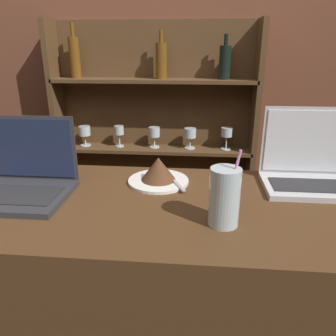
# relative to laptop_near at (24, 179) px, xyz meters

# --- Properties ---
(bar_counter) EXTENTS (2.10, 0.60, 1.05)m
(bar_counter) POSITION_rel_laptop_near_xyz_m (0.25, -0.02, -0.57)
(bar_counter) COLOR #4C3019
(bar_counter) RESTS_ON ground_plane
(back_wall) EXTENTS (7.00, 0.06, 2.70)m
(back_wall) POSITION_rel_laptop_near_xyz_m (0.25, 1.12, 0.25)
(back_wall) COLOR brown
(back_wall) RESTS_ON ground_plane
(back_shelf) EXTENTS (1.20, 0.18, 1.64)m
(back_shelf) POSITION_rel_laptop_near_xyz_m (0.29, 1.04, -0.24)
(back_shelf) COLOR brown
(back_shelf) RESTS_ON ground_plane
(laptop_near) EXTENTS (0.29, 0.25, 0.24)m
(laptop_near) POSITION_rel_laptop_near_xyz_m (0.00, 0.00, 0.00)
(laptop_near) COLOR #333338
(laptop_near) RESTS_ON bar_counter
(laptop_far) EXTENTS (0.30, 0.21, 0.26)m
(laptop_far) POSITION_rel_laptop_near_xyz_m (0.92, 0.15, 0.01)
(laptop_far) COLOR silver
(laptop_far) RESTS_ON bar_counter
(cake_plate) EXTENTS (0.21, 0.21, 0.09)m
(cake_plate) POSITION_rel_laptop_near_xyz_m (0.42, 0.13, -0.01)
(cake_plate) COLOR white
(cake_plate) RESTS_ON bar_counter
(water_glass) EXTENTS (0.08, 0.08, 0.21)m
(water_glass) POSITION_rel_laptop_near_xyz_m (0.62, -0.14, 0.03)
(water_glass) COLOR silver
(water_glass) RESTS_ON bar_counter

